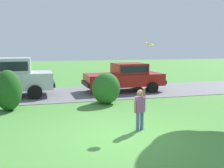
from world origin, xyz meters
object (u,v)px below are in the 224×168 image
parked_sedan (125,76)px  parked_suv (4,75)px  child_thrower (140,106)px  frisbee (149,44)px

parked_sedan → parked_suv: parked_suv is taller
child_thrower → frisbee: bearing=47.4°
parked_suv → child_thrower: parked_suv is taller
frisbee → parked_sedan: bearing=79.2°
parked_suv → child_thrower: (4.61, -6.19, -0.36)m
parked_sedan → parked_suv: 6.18m
parked_sedan → frisbee: 6.12m
child_thrower → frisbee: frisbee is taller
parked_sedan → parked_suv: bearing=-179.1°
parked_suv → frisbee: (5.08, -5.68, 1.45)m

